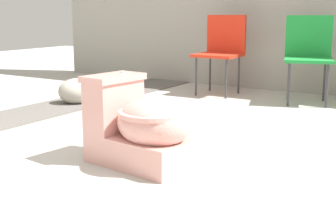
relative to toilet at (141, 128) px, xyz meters
name	(u,v)px	position (x,y,z in m)	size (l,w,h in m)	color
ground_plane	(99,161)	(-0.25, -0.08, -0.22)	(14.00, 14.00, 0.00)	#B7B2A8
gravel_strip	(12,118)	(-1.60, 0.42, -0.21)	(0.56, 8.00, 0.01)	#605B56
toilet	(141,128)	(0.00, 0.00, 0.00)	(0.67, 0.45, 0.52)	#E09E93
folding_chair_left	(222,46)	(-0.65, 2.44, 0.29)	(0.45, 0.45, 0.83)	red
folding_chair_middle	(308,49)	(0.26, 2.44, 0.29)	(0.55, 0.55, 0.83)	#1E8C38
boulder_near	(101,89)	(-1.54, 1.50, -0.12)	(0.33, 0.25, 0.21)	#ADA899
boulder_far	(77,91)	(-1.56, 1.17, -0.10)	(0.36, 0.28, 0.25)	#ADA899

